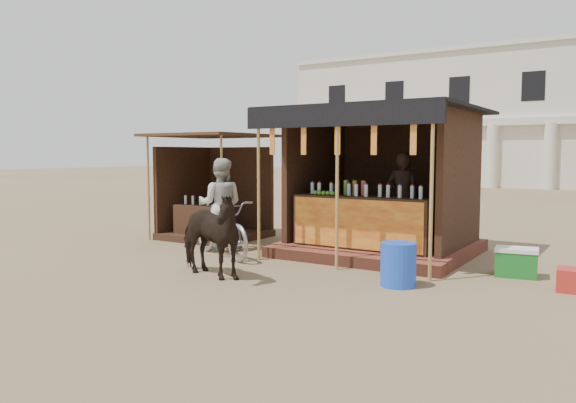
{
  "coord_description": "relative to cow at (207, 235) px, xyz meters",
  "views": [
    {
      "loc": [
        5.3,
        -6.74,
        1.95
      ],
      "look_at": [
        0.0,
        1.6,
        1.1
      ],
      "focal_mm": 35.0,
      "sensor_mm": 36.0,
      "label": 1
    }
  ],
  "objects": [
    {
      "name": "ground",
      "position": [
        0.47,
        0.05,
        -0.67
      ],
      "size": [
        120.0,
        120.0,
        0.0
      ],
      "primitive_type": "plane",
      "color": "#846B4C",
      "rests_on": "ground"
    },
    {
      "name": "main_stall",
      "position": [
        1.49,
        3.41,
        0.36
      ],
      "size": [
        3.6,
        3.61,
        2.78
      ],
      "color": "brown",
      "rests_on": "ground"
    },
    {
      "name": "secondary_stall",
      "position": [
        -2.7,
        3.29,
        0.18
      ],
      "size": [
        2.4,
        2.4,
        2.38
      ],
      "color": "#3D2316",
      "rests_on": "ground"
    },
    {
      "name": "cow",
      "position": [
        0.0,
        0.0,
        0.0
      ],
      "size": [
        1.71,
        1.04,
        1.34
      ],
      "primitive_type": "imported",
      "rotation": [
        0.0,
        0.0,
        1.36
      ],
      "color": "black",
      "rests_on": "ground"
    },
    {
      "name": "motorbike",
      "position": [
        -0.94,
        1.52,
        -0.13
      ],
      "size": [
        2.16,
        1.5,
        1.08
      ],
      "primitive_type": "imported",
      "rotation": [
        0.0,
        0.0,
        1.15
      ],
      "color": "#94959C",
      "rests_on": "ground"
    },
    {
      "name": "bystander",
      "position": [
        -1.4,
        2.05,
        0.26
      ],
      "size": [
        1.13,
        1.04,
        1.85
      ],
      "primitive_type": "imported",
      "rotation": [
        0.0,
        0.0,
        3.63
      ],
      "color": "#BABAB4",
      "rests_on": "ground"
    },
    {
      "name": "blue_barrel",
      "position": [
        2.78,
        1.03,
        -0.35
      ],
      "size": [
        0.67,
        0.67,
        0.65
      ],
      "primitive_type": "cylinder",
      "rotation": [
        0.0,
        0.0,
        0.37
      ],
      "color": "blue",
      "rests_on": "ground"
    },
    {
      "name": "red_crate",
      "position": [
        4.95,
        2.05,
        -0.51
      ],
      "size": [
        0.38,
        0.46,
        0.32
      ],
      "primitive_type": "cube",
      "rotation": [
        0.0,
        0.0,
        0.07
      ],
      "color": "#AF251D",
      "rests_on": "ground"
    },
    {
      "name": "cooler",
      "position": [
        4.12,
        2.65,
        -0.44
      ],
      "size": [
        0.7,
        0.53,
        0.46
      ],
      "color": "#197123",
      "rests_on": "ground"
    },
    {
      "name": "background_building",
      "position": [
        -1.53,
        30.0,
        3.31
      ],
      "size": [
        26.0,
        7.45,
        8.18
      ],
      "color": "silver",
      "rests_on": "ground"
    }
  ]
}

